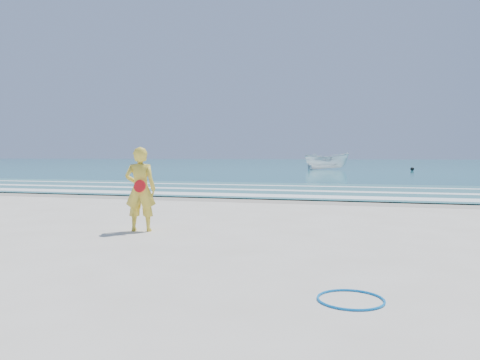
# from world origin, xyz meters

# --- Properties ---
(ground) EXTENTS (400.00, 400.00, 0.00)m
(ground) POSITION_xyz_m (0.00, 0.00, 0.00)
(ground) COLOR silver
(ground) RESTS_ON ground
(wet_sand) EXTENTS (400.00, 2.40, 0.00)m
(wet_sand) POSITION_xyz_m (0.00, 9.00, 0.00)
(wet_sand) COLOR #B2A893
(wet_sand) RESTS_ON ground
(ocean) EXTENTS (400.00, 190.00, 0.04)m
(ocean) POSITION_xyz_m (0.00, 105.00, 0.02)
(ocean) COLOR #19727F
(ocean) RESTS_ON ground
(shallow) EXTENTS (400.00, 10.00, 0.01)m
(shallow) POSITION_xyz_m (0.00, 14.00, 0.04)
(shallow) COLOR #59B7AD
(shallow) RESTS_ON ocean
(foam_near) EXTENTS (400.00, 1.40, 0.01)m
(foam_near) POSITION_xyz_m (0.00, 10.30, 0.05)
(foam_near) COLOR white
(foam_near) RESTS_ON shallow
(foam_mid) EXTENTS (400.00, 0.90, 0.01)m
(foam_mid) POSITION_xyz_m (0.00, 13.20, 0.05)
(foam_mid) COLOR white
(foam_mid) RESTS_ON shallow
(foam_far) EXTENTS (400.00, 0.60, 0.01)m
(foam_far) POSITION_xyz_m (0.00, 16.50, 0.05)
(foam_far) COLOR white
(foam_far) RESTS_ON shallow
(hoop) EXTENTS (0.78, 0.78, 0.03)m
(hoop) POSITION_xyz_m (3.84, -2.53, 0.01)
(hoop) COLOR #0B77CC
(hoop) RESTS_ON ground
(boat) EXTENTS (5.36, 3.19, 1.94)m
(boat) POSITION_xyz_m (-0.77, 45.91, 1.01)
(boat) COLOR white
(boat) RESTS_ON ocean
(buoy) EXTENTS (0.39, 0.39, 0.39)m
(buoy) POSITION_xyz_m (8.25, 44.28, 0.24)
(buoy) COLOR black
(buoy) RESTS_ON ocean
(woman) EXTENTS (0.76, 0.59, 1.83)m
(woman) POSITION_xyz_m (-0.78, 1.26, 0.92)
(woman) COLOR yellow
(woman) RESTS_ON ground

